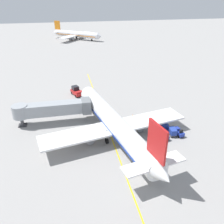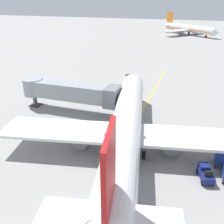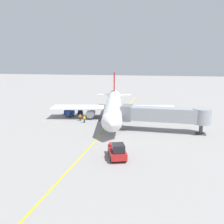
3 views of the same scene
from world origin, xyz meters
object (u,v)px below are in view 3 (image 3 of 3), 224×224
at_px(baggage_tug_trailing, 80,112).
at_px(baggage_tug_lead, 67,111).
at_px(ground_crew_loader, 84,119).
at_px(ground_crew_wing_walker, 80,117).
at_px(parked_airliner, 113,106).
at_px(jet_bridge, 165,115).
at_px(pushback_tractor, 117,151).
at_px(baggage_cart_second_in_train, 71,111).
at_px(baggage_cart_front, 70,113).

bearing_deg(baggage_tug_trailing, baggage_tug_lead, 7.74).
relative_size(baggage_tug_lead, ground_crew_loader, 1.60).
xyz_separation_m(baggage_tug_trailing, ground_crew_wing_walker, (-2.48, 6.65, 0.24)).
xyz_separation_m(parked_airliner, ground_crew_loader, (5.54, 5.37, -2.23)).
xyz_separation_m(jet_bridge, ground_crew_wing_walker, (19.19, -4.57, -2.51)).
bearing_deg(pushback_tractor, baggage_cart_second_in_train, -55.14).
bearing_deg(baggage_cart_front, parked_airliner, -177.20).
relative_size(baggage_tug_trailing, baggage_cart_front, 0.94).
height_order(jet_bridge, ground_crew_wing_walker, jet_bridge).
height_order(pushback_tractor, ground_crew_loader, pushback_tractor).
height_order(parked_airliner, ground_crew_loader, parked_airliner).
relative_size(baggage_tug_trailing, ground_crew_wing_walker, 1.62).
bearing_deg(jet_bridge, baggage_cart_second_in_train, -23.72).
height_order(parked_airliner, ground_crew_wing_walker, parked_airliner).
xyz_separation_m(baggage_cart_second_in_train, ground_crew_wing_walker, (-4.81, 5.97, 0.00)).
height_order(jet_bridge, baggage_tug_trailing, jet_bridge).
relative_size(jet_bridge, baggage_tug_lead, 6.28).
xyz_separation_m(jet_bridge, ground_crew_loader, (17.66, -3.10, -2.51)).
bearing_deg(ground_crew_loader, baggage_cart_front, -40.61).
height_order(pushback_tractor, baggage_cart_front, pushback_tractor).
bearing_deg(baggage_tug_trailing, parked_airliner, 163.87).
bearing_deg(jet_bridge, parked_airliner, -34.93).
height_order(jet_bridge, baggage_tug_lead, jet_bridge).
distance_m(jet_bridge, baggage_tug_lead, 27.58).
distance_m(parked_airliner, baggage_tug_trailing, 10.25).
bearing_deg(baggage_cart_second_in_train, ground_crew_loader, 130.44).
distance_m(parked_airliner, baggage_cart_front, 11.40).
relative_size(pushback_tractor, baggage_tug_lead, 1.81).
bearing_deg(baggage_cart_front, baggage_tug_lead, -55.03).
relative_size(baggage_cart_front, baggage_cart_second_in_train, 1.00).
relative_size(baggage_cart_front, ground_crew_loader, 1.73).
relative_size(jet_bridge, baggage_cart_second_in_train, 5.83).
relative_size(baggage_tug_lead, baggage_cart_front, 0.93).
bearing_deg(jet_bridge, ground_crew_wing_walker, -13.40).
bearing_deg(baggage_tug_trailing, ground_crew_wing_walker, 110.45).
xyz_separation_m(baggage_tug_lead, ground_crew_loader, (-7.60, 7.64, 0.24)).
bearing_deg(parked_airliner, ground_crew_wing_walker, 28.81).
distance_m(baggage_tug_trailing, baggage_cart_front, 3.69).
bearing_deg(pushback_tractor, jet_bridge, -112.76).
relative_size(parked_airliner, pushback_tractor, 7.59).
bearing_deg(pushback_tractor, parked_airliner, -75.94).
bearing_deg(baggage_tug_lead, pushback_tractor, 126.50).
distance_m(baggage_tug_trailing, ground_crew_loader, 9.07).
distance_m(parked_airliner, pushback_tractor, 24.20).
distance_m(pushback_tractor, baggage_tug_lead, 31.93).
xyz_separation_m(jet_bridge, baggage_tug_lead, (25.25, -10.74, -2.75)).
height_order(parked_airliner, pushback_tractor, parked_airliner).
relative_size(jet_bridge, ground_crew_wing_walker, 10.07).
bearing_deg(parked_airliner, baggage_tug_lead, -9.83).
height_order(jet_bridge, baggage_cart_front, jet_bridge).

